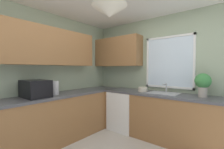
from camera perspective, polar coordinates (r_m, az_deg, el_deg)
room_shell at (r=2.81m, az=-6.77°, el=10.55°), size 3.55×3.68×2.56m
counter_run_left at (r=3.13m, az=-21.87°, el=-15.27°), size 0.65×3.29×0.90m
counter_run_back at (r=3.22m, az=19.74°, el=-14.73°), size 2.64×0.65×0.90m
dishwasher at (r=3.62m, az=4.75°, el=-13.14°), size 0.60×0.60×0.86m
microwave at (r=2.89m, az=-26.63°, el=-4.74°), size 0.48×0.36×0.29m
kettle at (r=3.04m, az=-20.47°, el=-4.69°), size 0.14×0.14×0.25m
sink_assembly at (r=3.15m, az=18.67°, el=-6.53°), size 0.55×0.40×0.19m
potted_plant at (r=3.01m, az=30.79°, el=-2.62°), size 0.26×0.26×0.40m
bowl at (r=3.32m, az=11.43°, el=-5.44°), size 0.19×0.19×0.09m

